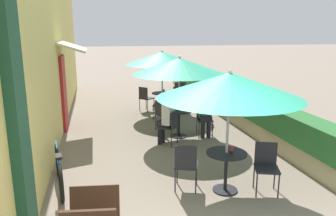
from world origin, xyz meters
The scene contains 23 objects.
cafe_facade_wall centered at (-2.54, 6.93, 2.09)m, with size 0.98×14.13×4.20m.
planter_hedge centered at (2.75, 6.97, 0.54)m, with size 0.60×13.13×1.01m.
patio_table_near centered at (0.67, 1.69, 0.50)m, with size 0.71×0.71×0.72m.
patio_umbrella_near centered at (0.67, 1.69, 1.89)m, with size 2.43×2.43×2.15m.
cafe_chair_near_left centered at (1.35, 1.53, 0.52)m, with size 0.51×0.51×0.87m.
cafe_chair_near_right centered at (-0.01, 1.85, 0.52)m, with size 0.51×0.51×0.87m.
coffee_cup_near centered at (0.79, 1.74, 0.76)m, with size 0.07×0.07×0.09m.
patio_table_mid centered at (0.63, 4.85, 0.50)m, with size 0.71×0.71×0.72m.
patio_umbrella_mid centered at (0.63, 4.85, 1.89)m, with size 2.43×2.43×2.15m.
cafe_chair_mid_left centered at (0.30, 5.47, 0.52)m, with size 0.52×0.52×0.87m.
cafe_chair_mid_right centered at (0.27, 4.26, 0.52)m, with size 0.56×0.56×0.87m.
seated_patron_mid_right centered at (0.18, 4.33, 0.69)m, with size 0.51×0.50×1.25m.
cafe_chair_mid_back centered at (1.33, 4.83, 0.52)m, with size 0.45×0.45×0.87m.
seated_patron_mid_back centered at (1.32, 4.72, 0.69)m, with size 0.37×0.44×1.25m.
coffee_cup_mid centered at (0.53, 4.97, 0.76)m, with size 0.07×0.07×0.09m.
patio_table_far centered at (0.71, 7.44, 0.50)m, with size 0.71×0.71×0.72m.
patio_umbrella_far centered at (0.71, 7.44, 1.89)m, with size 2.43×2.43×2.15m.
cafe_chair_far_left centered at (1.37, 7.65, 0.52)m, with size 0.47×0.47×0.87m.
seated_patron_far_left centered at (1.40, 7.54, 0.69)m, with size 0.39×0.45×1.25m.
cafe_chair_far_right centered at (0.19, 7.91, 0.52)m, with size 0.56×0.56×0.87m.
cafe_chair_far_back centered at (0.56, 6.76, 0.52)m, with size 0.51×0.51×0.87m.
coffee_cup_far centered at (0.79, 7.59, 0.76)m, with size 0.07×0.07×0.09m.
bicycle_leaning centered at (-2.20, 2.43, 0.34)m, with size 0.32×1.70×0.73m.
Camera 1 is at (-1.48, -3.29, 2.76)m, focal length 35.00 mm.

